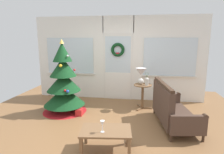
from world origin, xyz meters
name	(u,v)px	position (x,y,z in m)	size (l,w,h in m)	color
ground_plane	(106,127)	(0.00, 0.00, 0.00)	(6.76, 6.76, 0.00)	brown
back_wall_with_door	(118,58)	(0.00, 2.08, 1.28)	(5.20, 0.19, 2.55)	white
christmas_tree	(64,85)	(-1.24, 0.77, 0.70)	(1.13, 1.13, 1.87)	#4C331E
settee_sofa	(171,109)	(1.38, 0.33, 0.38)	(0.91, 1.59, 0.96)	#3D281C
side_table	(143,91)	(0.77, 1.29, 0.48)	(0.50, 0.48, 0.67)	brown
table_lamp	(141,74)	(0.71, 1.33, 0.95)	(0.28, 0.28, 0.44)	silver
flower_vase	(147,81)	(0.87, 1.23, 0.79)	(0.11, 0.10, 0.35)	beige
coffee_table	(106,133)	(0.17, -0.85, 0.33)	(0.90, 0.62, 0.38)	brown
wine_glass	(102,124)	(0.12, -0.94, 0.52)	(0.08, 0.08, 0.20)	silver
gift_box	(79,112)	(-0.78, 0.55, 0.08)	(0.16, 0.15, 0.16)	red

